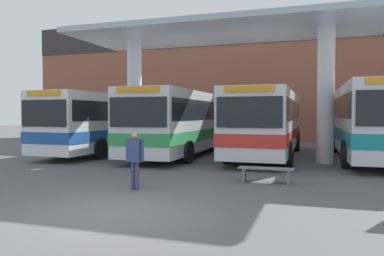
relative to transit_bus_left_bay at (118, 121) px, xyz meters
name	(u,v)px	position (x,y,z in m)	size (l,w,h in m)	color
ground_plane	(110,214)	(6.49, -11.88, -1.73)	(100.00, 100.00, 0.00)	#565456
townhouse_backdrop	(260,67)	(6.49, 10.30, 4.01)	(40.00, 0.58, 9.84)	brown
station_canopy	(223,47)	(6.49, -1.93, 3.41)	(13.93, 5.29, 5.99)	silver
transit_bus_left_bay	(118,121)	(0.00, 0.00, 0.00)	(2.83, 11.98, 3.09)	white
transit_bus_center_bay	(185,120)	(4.14, -0.37, 0.03)	(2.88, 11.18, 3.15)	silver
transit_bus_right_bay	(268,121)	(8.31, 0.08, 0.03)	(2.83, 11.21, 3.12)	silver
transit_bus_far_right_bay	(369,119)	(12.86, -0.01, 0.13)	(2.94, 10.65, 3.31)	silver
waiting_bench_mid_platform	(266,172)	(9.15, -7.32, -1.38)	(1.65, 0.44, 0.46)	slate
pedestrian_waiting	(135,155)	(5.87, -9.51, -0.76)	(0.59, 0.29, 1.58)	#333856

